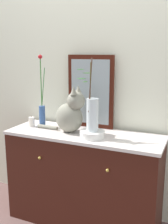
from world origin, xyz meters
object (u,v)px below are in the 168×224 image
(candle_pillar, at_px, (32,122))
(cat_sitting, at_px, (71,113))
(vase_glass_clear, at_px, (92,113))
(vase_slim_green, at_px, (42,110))
(bowl_porcelain, at_px, (92,134))
(sideboard, at_px, (84,178))
(mirror_leaning, at_px, (90,92))

(candle_pillar, bearing_deg, cat_sitting, -1.93)
(vase_glass_clear, relative_size, candle_pillar, 5.65)
(vase_slim_green, xyz_separation_m, bowl_porcelain, (0.53, -0.11, -0.12))
(vase_slim_green, relative_size, candle_pillar, 6.39)
(cat_sitting, bearing_deg, sideboard, 7.09)
(sideboard, bearing_deg, bowl_porcelain, -35.75)
(sideboard, bearing_deg, cat_sitting, -172.91)
(sideboard, height_order, cat_sitting, cat_sitting)
(vase_slim_green, distance_m, candle_pillar, 0.14)
(sideboard, height_order, vase_glass_clear, vase_glass_clear)
(cat_sitting, xyz_separation_m, bowl_porcelain, (0.22, -0.06, -0.13))
(sideboard, bearing_deg, vase_slim_green, 174.90)
(cat_sitting, distance_m, candle_pillar, 0.42)
(cat_sitting, relative_size, bowl_porcelain, 2.30)
(mirror_leaning, distance_m, bowl_porcelain, 0.42)
(sideboard, relative_size, bowl_porcelain, 6.62)
(mirror_leaning, bearing_deg, vase_slim_green, -157.25)
(cat_sitting, height_order, vase_glass_clear, vase_glass_clear)
(vase_slim_green, xyz_separation_m, vase_glass_clear, (0.53, -0.11, 0.05))
(candle_pillar, bearing_deg, mirror_leaning, 22.87)
(cat_sitting, relative_size, candle_pillar, 4.57)
(sideboard, distance_m, bowl_porcelain, 0.45)
(sideboard, xyz_separation_m, candle_pillar, (-0.51, -0.00, 0.45))
(cat_sitting, height_order, candle_pillar, cat_sitting)
(cat_sitting, xyz_separation_m, vase_glass_clear, (0.22, -0.06, 0.03))
(vase_slim_green, bearing_deg, cat_sitting, -9.59)
(vase_slim_green, bearing_deg, vase_glass_clear, -12.15)
(cat_sitting, distance_m, vase_slim_green, 0.31)
(sideboard, xyz_separation_m, mirror_leaning, (-0.03, 0.20, 0.72))
(sideboard, xyz_separation_m, bowl_porcelain, (0.10, -0.07, 0.43))
(sideboard, distance_m, cat_sitting, 0.57)
(bowl_porcelain, relative_size, vase_glass_clear, 0.35)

